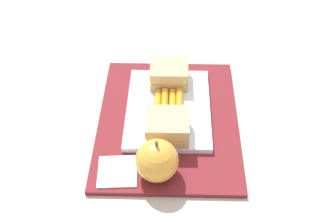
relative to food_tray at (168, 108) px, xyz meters
The scene contains 8 objects.
ground_plane 0.03m from the food_tray, ahead, with size 2.40×2.40×0.00m, color #B7AD99.
lunchbag_mat 0.03m from the food_tray, ahead, with size 0.36×0.28×0.01m, color maroon.
food_tray is the anchor object (origin of this frame).
sandwich_half_left 0.08m from the food_tray, behind, with size 0.07×0.08×0.04m.
sandwich_half_right 0.08m from the food_tray, ahead, with size 0.07×0.08×0.04m.
carrot_sticks_bundle 0.01m from the food_tray, ahead, with size 0.08×0.06×0.02m.
apple 0.17m from the food_tray, ahead, with size 0.08×0.08×0.09m.
paper_napkin 0.18m from the food_tray, 28.85° to the right, with size 0.07×0.07×0.00m, color white.
Camera 1 is at (0.59, 0.01, 0.61)m, focal length 44.41 mm.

